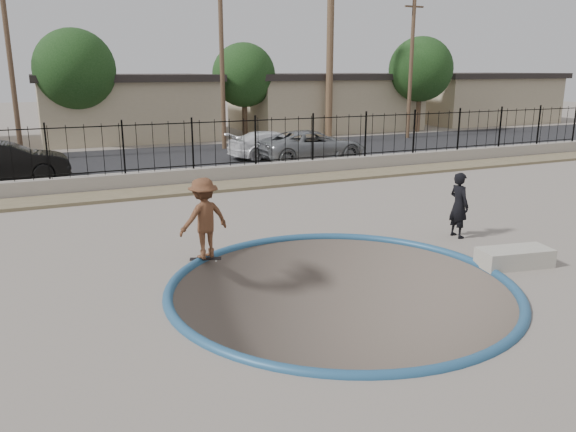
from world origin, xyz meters
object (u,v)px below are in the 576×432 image
(skateboard, at_px, (206,259))
(car_d, at_px, (312,145))
(skater, at_px, (204,222))
(videographer, at_px, (459,205))
(concrete_ledge, at_px, (515,257))
(car_c, at_px, (273,144))
(car_b, at_px, (4,162))

(skateboard, distance_m, car_d, 14.60)
(skater, distance_m, skateboard, 0.86)
(skateboard, bearing_deg, car_d, 73.64)
(videographer, xyz_separation_m, car_d, (2.10, 12.61, -0.10))
(concrete_ledge, height_order, car_c, car_c)
(skater, xyz_separation_m, concrete_ledge, (6.14, -3.11, -0.71))
(skater, height_order, skateboard, skater)
(skateboard, xyz_separation_m, car_d, (8.59, 11.79, 0.69))
(skateboard, height_order, car_c, car_c)
(videographer, xyz_separation_m, car_c, (0.73, 14.14, -0.17))
(videographer, bearing_deg, car_b, 39.33)
(skater, relative_size, car_c, 0.41)
(skateboard, bearing_deg, car_c, 81.27)
(videographer, height_order, car_d, videographer)
(car_c, bearing_deg, skateboard, 148.49)
(skater, xyz_separation_m, videographer, (6.48, -0.82, -0.06))
(car_b, distance_m, car_c, 11.74)
(concrete_ledge, bearing_deg, skateboard, 153.12)
(concrete_ledge, bearing_deg, car_c, 86.25)
(skateboard, relative_size, concrete_ledge, 0.45)
(car_b, relative_size, car_c, 1.06)
(videographer, distance_m, car_c, 14.16)
(skateboard, relative_size, car_c, 0.16)
(skater, distance_m, car_c, 15.15)
(car_c, bearing_deg, car_d, -141.12)
(concrete_ledge, height_order, car_b, car_b)
(skater, relative_size, concrete_ledge, 1.14)
(skater, height_order, car_c, skater)
(videographer, distance_m, car_b, 16.81)
(car_b, bearing_deg, car_c, -84.16)
(videographer, distance_m, car_d, 12.78)
(videographer, distance_m, concrete_ledge, 2.40)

